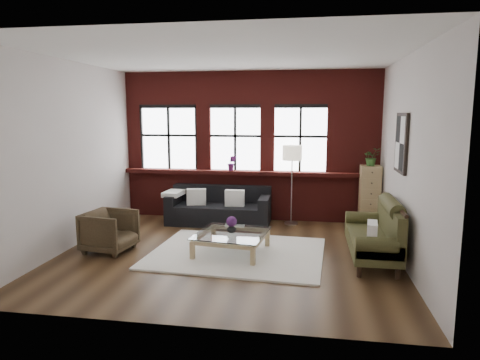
# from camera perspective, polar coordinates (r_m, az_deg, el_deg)

# --- Properties ---
(floor) EXTENTS (5.50, 5.50, 0.00)m
(floor) POSITION_cam_1_polar(r_m,az_deg,el_deg) (7.24, -1.56, -9.75)
(floor) COLOR #382514
(floor) RESTS_ON ground
(ceiling) EXTENTS (5.50, 5.50, 0.00)m
(ceiling) POSITION_cam_1_polar(r_m,az_deg,el_deg) (6.91, -1.68, 16.26)
(ceiling) COLOR white
(ceiling) RESTS_ON ground
(wall_back) EXTENTS (5.50, 0.00, 5.50)m
(wall_back) POSITION_cam_1_polar(r_m,az_deg,el_deg) (9.35, 1.25, 4.53)
(wall_back) COLOR beige
(wall_back) RESTS_ON ground
(wall_front) EXTENTS (5.50, 0.00, 5.50)m
(wall_front) POSITION_cam_1_polar(r_m,az_deg,el_deg) (4.48, -7.59, -0.35)
(wall_front) COLOR beige
(wall_front) RESTS_ON ground
(wall_left) EXTENTS (0.00, 5.00, 5.00)m
(wall_left) POSITION_cam_1_polar(r_m,az_deg,el_deg) (7.88, -21.69, 3.08)
(wall_left) COLOR beige
(wall_left) RESTS_ON ground
(wall_right) EXTENTS (0.00, 5.00, 5.00)m
(wall_right) POSITION_cam_1_polar(r_m,az_deg,el_deg) (6.93, 21.35, 2.38)
(wall_right) COLOR beige
(wall_right) RESTS_ON ground
(brick_backwall) EXTENTS (5.50, 0.12, 3.20)m
(brick_backwall) POSITION_cam_1_polar(r_m,az_deg,el_deg) (9.29, 1.20, 4.50)
(brick_backwall) COLOR maroon
(brick_backwall) RESTS_ON floor
(sill_ledge) EXTENTS (5.50, 0.30, 0.08)m
(sill_ledge) POSITION_cam_1_polar(r_m,az_deg,el_deg) (9.26, 1.11, 1.00)
(sill_ledge) COLOR maroon
(sill_ledge) RESTS_ON brick_backwall
(window_left) EXTENTS (1.38, 0.10, 1.50)m
(window_left) POSITION_cam_1_polar(r_m,az_deg,el_deg) (9.70, -9.42, 5.46)
(window_left) COLOR black
(window_left) RESTS_ON brick_backwall
(window_mid) EXTENTS (1.38, 0.10, 1.50)m
(window_mid) POSITION_cam_1_polar(r_m,az_deg,el_deg) (9.34, -0.62, 5.44)
(window_mid) COLOR black
(window_mid) RESTS_ON brick_backwall
(window_right) EXTENTS (1.38, 0.10, 1.50)m
(window_right) POSITION_cam_1_polar(r_m,az_deg,el_deg) (9.20, 8.04, 5.31)
(window_right) COLOR black
(window_right) RESTS_ON brick_backwall
(wall_poster) EXTENTS (0.05, 0.74, 0.94)m
(wall_poster) POSITION_cam_1_polar(r_m,az_deg,el_deg) (7.19, 20.73, 4.63)
(wall_poster) COLOR black
(wall_poster) RESTS_ON wall_right
(shag_rug) EXTENTS (2.93, 2.37, 0.03)m
(shag_rug) POSITION_cam_1_polar(r_m,az_deg,el_deg) (7.21, -0.38, -9.68)
(shag_rug) COLOR white
(shag_rug) RESTS_ON floor
(dark_sofa) EXTENTS (2.14, 0.87, 0.78)m
(dark_sofa) POSITION_cam_1_polar(r_m,az_deg,el_deg) (9.04, -2.84, -3.41)
(dark_sofa) COLOR black
(dark_sofa) RESTS_ON floor
(pillow_a) EXTENTS (0.42, 0.22, 0.34)m
(pillow_a) POSITION_cam_1_polar(r_m,az_deg,el_deg) (9.01, -5.84, -2.25)
(pillow_a) COLOR white
(pillow_a) RESTS_ON dark_sofa
(pillow_b) EXTENTS (0.41, 0.16, 0.34)m
(pillow_b) POSITION_cam_1_polar(r_m,az_deg,el_deg) (8.84, -0.71, -2.42)
(pillow_b) COLOR white
(pillow_b) RESTS_ON dark_sofa
(vintage_settee) EXTENTS (0.79, 1.77, 0.94)m
(vintage_settee) POSITION_cam_1_polar(r_m,az_deg,el_deg) (7.09, 17.19, -6.55)
(vintage_settee) COLOR #38371A
(vintage_settee) RESTS_ON floor
(pillow_settee) EXTENTS (0.19, 0.40, 0.34)m
(pillow_settee) POSITION_cam_1_polar(r_m,az_deg,el_deg) (6.54, 17.19, -6.86)
(pillow_settee) COLOR white
(pillow_settee) RESTS_ON vintage_settee
(armchair) EXTENTS (0.86, 0.84, 0.69)m
(armchair) POSITION_cam_1_polar(r_m,az_deg,el_deg) (7.57, -16.98, -6.54)
(armchair) COLOR #382D1C
(armchair) RESTS_ON floor
(coffee_table) EXTENTS (1.24, 1.24, 0.37)m
(coffee_table) POSITION_cam_1_polar(r_m,az_deg,el_deg) (7.17, -1.12, -8.45)
(coffee_table) COLOR tan
(coffee_table) RESTS_ON shag_rug
(vase) EXTENTS (0.16, 0.16, 0.15)m
(vase) POSITION_cam_1_polar(r_m,az_deg,el_deg) (7.09, -1.13, -6.43)
(vase) COLOR #B2B2B2
(vase) RESTS_ON coffee_table
(flowers) EXTENTS (0.17, 0.17, 0.17)m
(flowers) POSITION_cam_1_polar(r_m,az_deg,el_deg) (7.06, -1.13, -5.55)
(flowers) COLOR #542264
(flowers) RESTS_ON vase
(drawer_chest) EXTENTS (0.39, 0.39, 1.27)m
(drawer_chest) POSITION_cam_1_polar(r_m,az_deg,el_deg) (9.04, 16.88, -2.18)
(drawer_chest) COLOR tan
(drawer_chest) RESTS_ON floor
(potted_plant_top) EXTENTS (0.41, 0.39, 0.36)m
(potted_plant_top) POSITION_cam_1_polar(r_m,az_deg,el_deg) (8.92, 17.12, 2.98)
(potted_plant_top) COLOR #2D5923
(potted_plant_top) RESTS_ON drawer_chest
(floor_lamp) EXTENTS (0.40, 0.40, 1.81)m
(floor_lamp) POSITION_cam_1_polar(r_m,az_deg,el_deg) (8.96, 6.91, -0.22)
(floor_lamp) COLOR #A5A5A8
(floor_lamp) RESTS_ON floor
(sill_plant) EXTENTS (0.20, 0.16, 0.33)m
(sill_plant) POSITION_cam_1_polar(r_m,az_deg,el_deg) (9.26, -1.12, 2.28)
(sill_plant) COLOR #542264
(sill_plant) RESTS_ON sill_ledge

